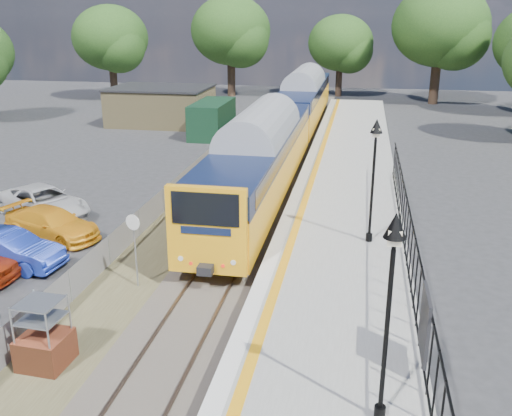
% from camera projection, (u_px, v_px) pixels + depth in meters
% --- Properties ---
extents(ground, '(120.00, 120.00, 0.00)m').
position_uv_depth(ground, '(186.00, 332.00, 16.98)').
color(ground, '#2D2D30').
rests_on(ground, ground).
extents(track_bed, '(5.90, 80.00, 0.29)m').
position_uv_depth(track_bed, '(239.00, 219.00, 26.03)').
color(track_bed, '#473F38').
rests_on(track_bed, ground).
extents(platform, '(5.00, 70.00, 0.90)m').
position_uv_depth(platform, '(341.00, 231.00, 23.55)').
color(platform, gray).
rests_on(platform, ground).
extents(platform_edge, '(0.90, 70.00, 0.01)m').
position_uv_depth(platform_edge, '(292.00, 218.00, 23.75)').
color(platform_edge, silver).
rests_on(platform_edge, platform).
extents(victorian_lamp_south, '(0.44, 0.44, 4.60)m').
position_uv_depth(victorian_lamp_south, '(392.00, 272.00, 10.91)').
color(victorian_lamp_south, black).
rests_on(victorian_lamp_south, platform).
extents(victorian_lamp_north, '(0.44, 0.44, 4.60)m').
position_uv_depth(victorian_lamp_north, '(375.00, 152.00, 20.25)').
color(victorian_lamp_north, black).
rests_on(victorian_lamp_north, platform).
extents(palisade_fence, '(0.12, 26.00, 2.00)m').
position_uv_depth(palisade_fence, '(413.00, 261.00, 17.33)').
color(palisade_fence, black).
rests_on(palisade_fence, platform).
extents(wire_fence, '(0.06, 52.00, 1.20)m').
position_uv_depth(wire_fence, '(176.00, 189.00, 28.67)').
color(wire_fence, '#999EA3').
rests_on(wire_fence, ground).
extents(outbuilding, '(10.80, 10.10, 3.12)m').
position_uv_depth(outbuilding, '(171.00, 108.00, 47.39)').
color(outbuilding, '#938153').
rests_on(outbuilding, ground).
extents(tree_line, '(56.80, 43.80, 11.88)m').
position_uv_depth(tree_line, '(330.00, 40.00, 53.65)').
color(tree_line, '#332319').
rests_on(tree_line, ground).
extents(train, '(2.82, 40.83, 3.51)m').
position_uv_depth(train, '(288.00, 119.00, 37.55)').
color(train, '#F2A315').
rests_on(train, ground).
extents(brick_plinth, '(1.28, 1.28, 1.95)m').
position_uv_depth(brick_plinth, '(44.00, 335.00, 15.04)').
color(brick_plinth, brown).
rests_on(brick_plinth, ground).
extents(speed_sign, '(0.53, 0.16, 2.69)m').
position_uv_depth(speed_sign, '(134.00, 239.00, 19.10)').
color(speed_sign, '#999EA3').
rests_on(speed_sign, ground).
extents(car_blue, '(4.32, 1.87, 1.38)m').
position_uv_depth(car_blue, '(8.00, 250.00, 21.08)').
color(car_blue, '#1B32A3').
rests_on(car_blue, ground).
extents(car_yellow, '(4.75, 3.02, 1.28)m').
position_uv_depth(car_yellow, '(52.00, 224.00, 23.82)').
color(car_yellow, orange).
rests_on(car_yellow, ground).
extents(car_white, '(5.52, 4.45, 1.40)m').
position_uv_depth(car_white, '(44.00, 202.00, 26.36)').
color(car_white, silver).
rests_on(car_white, ground).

